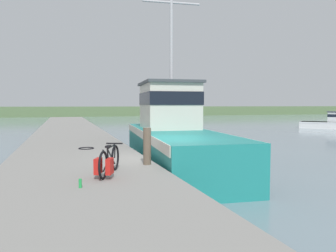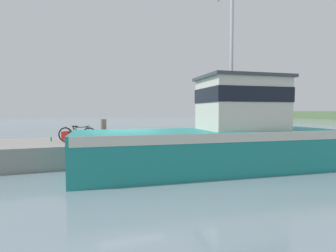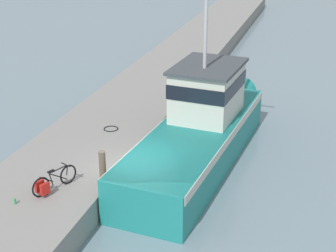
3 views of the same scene
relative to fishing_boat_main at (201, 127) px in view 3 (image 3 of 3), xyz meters
name	(u,v)px [view 3 (image 3 of 3)]	position (x,y,z in m)	size (l,w,h in m)	color
ground_plane	(137,196)	(-1.40, -3.72, -1.36)	(320.00, 320.00, 0.00)	gray
dock_pier	(66,174)	(-4.22, -3.72, -0.88)	(4.41, 80.00, 0.96)	gray
fishing_boat_main	(201,127)	(0.00, 0.00, 0.00)	(3.82, 12.54, 8.39)	teal
bicycle_touring	(51,182)	(-3.61, -5.77, -0.06)	(0.85, 1.67, 0.75)	black
mooring_post	(103,166)	(-2.31, -4.56, 0.14)	(0.23, 0.23, 1.08)	brown
hose_coil	(111,129)	(-3.78, -0.42, -0.38)	(0.61, 0.61, 0.04)	black
water_bottle_by_bike	(15,201)	(-4.32, -6.78, -0.30)	(0.07, 0.07, 0.19)	green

